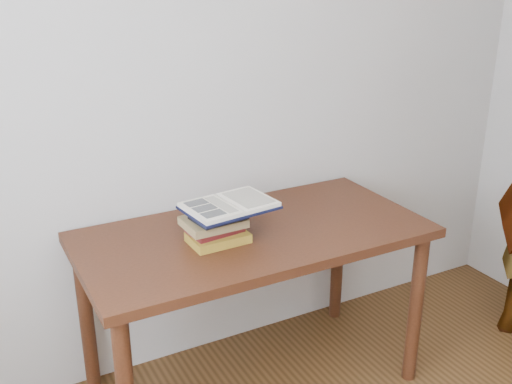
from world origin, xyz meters
TOP-DOWN VIEW (x-y plane):
  - desk at (0.06, 1.38)m, footprint 1.39×0.70m
  - book_stack at (-0.11, 1.36)m, footprint 0.23×0.18m
  - open_book at (-0.05, 1.36)m, footprint 0.36×0.27m

SIDE VIEW (x-z plane):
  - desk at x=0.06m, z-range 0.27..1.02m
  - book_stack at x=-0.11m, z-range 0.74..0.87m
  - open_book at x=-0.05m, z-range 0.87..0.89m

